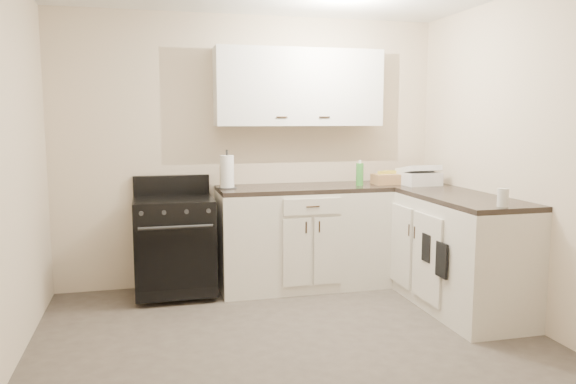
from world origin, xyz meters
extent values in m
plane|color=#473F38|center=(0.00, 0.00, 0.00)|extent=(3.60, 3.60, 0.00)
plane|color=beige|center=(0.00, 1.80, 1.25)|extent=(3.60, 0.00, 3.60)
plane|color=beige|center=(1.80, 0.00, 1.25)|extent=(0.00, 3.60, 3.60)
plane|color=beige|center=(0.00, -1.80, 1.25)|extent=(3.60, 0.00, 3.60)
cube|color=silver|center=(0.43, 1.50, 0.45)|extent=(1.55, 0.60, 0.90)
cube|color=silver|center=(1.50, 0.85, 0.45)|extent=(0.60, 1.90, 0.90)
cube|color=black|center=(0.43, 1.50, 0.92)|extent=(1.55, 0.60, 0.04)
cube|color=black|center=(1.50, 0.85, 0.92)|extent=(0.60, 1.90, 0.04)
cube|color=white|center=(0.43, 1.65, 1.84)|extent=(1.55, 0.30, 0.70)
cube|color=black|center=(-0.75, 1.48, 0.46)|extent=(0.68, 0.58, 0.82)
cube|color=#CFB87F|center=(-0.27, 1.62, 1.04)|extent=(0.10, 0.09, 0.20)
cylinder|color=white|center=(-0.27, 1.51, 1.09)|extent=(0.14, 0.14, 0.29)
cylinder|color=green|center=(0.95, 1.43, 1.04)|extent=(0.08, 0.08, 0.21)
cube|color=tan|center=(1.26, 1.47, 0.99)|extent=(0.29, 0.19, 0.10)
cube|color=white|center=(1.51, 1.34, 1.00)|extent=(0.34, 0.32, 0.12)
cylinder|color=silver|center=(1.47, 0.00, 1.00)|extent=(0.09, 0.09, 0.13)
cube|color=black|center=(1.18, 0.30, 0.50)|extent=(0.02, 0.15, 0.27)
cube|color=black|center=(1.18, 0.54, 0.54)|extent=(0.02, 0.13, 0.22)
camera|label=1|loc=(-0.96, -3.42, 1.56)|focal=35.00mm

